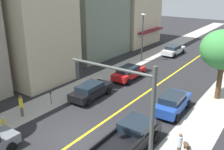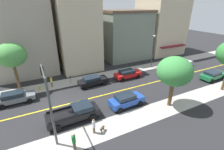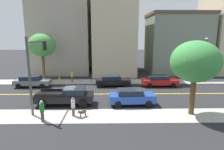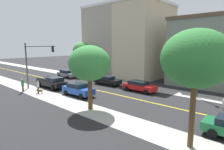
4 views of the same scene
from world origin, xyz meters
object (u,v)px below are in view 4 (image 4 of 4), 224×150
(red_sedan_left_curb, at_px, (139,86))
(pedestrian_white_shirt, at_px, (38,86))
(street_tree_left_far, at_px, (196,59))
(pedestrian_yellow_shirt, at_px, (93,74))
(fire_hydrant, at_px, (86,76))
(street_tree_right_corner, at_px, (90,64))
(black_pickup_truck, at_px, (52,82))
(grey_sedan_left_curb, at_px, (67,74))
(traffic_light_mast, at_px, (36,58))
(parking_meter, at_px, (102,76))
(blue_sedan_right_curb, at_px, (78,89))
(small_dog, at_px, (40,91))
(black_sedan_left_curb, at_px, (107,80))
(pedestrian_green_shirt, at_px, (23,85))
(street_lamp, at_px, (199,65))
(street_tree_left_near, at_px, (82,50))

(red_sedan_left_curb, xyz_separation_m, pedestrian_white_shirt, (9.54, -9.72, 0.10))
(street_tree_left_far, distance_m, pedestrian_yellow_shirt, 25.89)
(fire_hydrant, height_order, pedestrian_white_shirt, pedestrian_white_shirt)
(street_tree_right_corner, height_order, black_pickup_truck, street_tree_right_corner)
(grey_sedan_left_curb, xyz_separation_m, pedestrian_white_shirt, (9.49, 7.09, 0.09))
(traffic_light_mast, bearing_deg, street_tree_left_far, -94.61)
(street_tree_left_far, bearing_deg, parking_meter, -121.46)
(red_sedan_left_curb, height_order, blue_sedan_right_curb, blue_sedan_right_curb)
(small_dog, bearing_deg, black_pickup_truck, -99.30)
(red_sedan_left_curb, distance_m, small_dog, 13.23)
(pedestrian_white_shirt, relative_size, small_dog, 2.22)
(black_pickup_truck, bearing_deg, street_tree_left_far, -8.88)
(black_sedan_left_curb, bearing_deg, pedestrian_white_shirt, -112.16)
(fire_hydrant, relative_size, blue_sedan_right_curb, 0.19)
(street_tree_left_far, bearing_deg, red_sedan_left_curb, -133.49)
(grey_sedan_left_curb, height_order, pedestrian_green_shirt, pedestrian_green_shirt)
(blue_sedan_right_curb, relative_size, pedestrian_white_shirt, 2.74)
(fire_hydrant, xyz_separation_m, red_sedan_left_curb, (2.13, 13.82, 0.34))
(fire_hydrant, bearing_deg, pedestrian_yellow_shirt, 98.15)
(fire_hydrant, height_order, parking_meter, parking_meter)
(traffic_light_mast, distance_m, blue_sedan_right_curb, 9.45)
(street_tree_right_corner, bearing_deg, grey_sedan_left_curb, -118.13)
(street_tree_right_corner, xyz_separation_m, black_sedan_left_curb, (-9.43, -6.62, -3.78))
(pedestrian_yellow_shirt, xyz_separation_m, pedestrian_green_shirt, (13.01, 0.10, -0.03))
(blue_sedan_right_curb, distance_m, small_dog, 5.25)
(traffic_light_mast, bearing_deg, grey_sedan_left_curb, 24.61)
(black_sedan_left_curb, bearing_deg, black_pickup_truck, -126.12)
(blue_sedan_right_curb, xyz_separation_m, pedestrian_green_shirt, (3.67, -7.43, 0.11))
(black_sedan_left_curb, relative_size, pedestrian_white_shirt, 2.85)
(street_tree_right_corner, xyz_separation_m, black_pickup_truck, (-2.48, -11.27, -3.67))
(pedestrian_yellow_shirt, bearing_deg, street_lamp, -172.17)
(blue_sedan_right_curb, xyz_separation_m, grey_sedan_left_curb, (-6.90, -12.31, -0.04))
(street_tree_left_near, bearing_deg, fire_hydrant, 59.63)
(street_tree_right_corner, relative_size, street_lamp, 0.99)
(street_tree_right_corner, xyz_separation_m, parking_meter, (-11.43, -9.64, -3.69))
(black_sedan_left_curb, relative_size, pedestrian_green_shirt, 2.66)
(street_tree_left_near, bearing_deg, pedestrian_white_shirt, 26.95)
(parking_meter, distance_m, red_sedan_left_curb, 9.49)
(street_lamp, height_order, black_pickup_truck, street_lamp)
(black_pickup_truck, xyz_separation_m, pedestrian_yellow_shirt, (-9.17, -1.16, 0.11))
(parking_meter, xyz_separation_m, black_pickup_truck, (8.95, -1.63, 0.01))
(red_sedan_left_curb, xyz_separation_m, black_pickup_truck, (6.78, -10.87, 0.09))
(street_tree_right_corner, bearing_deg, small_dog, -86.95)
(grey_sedan_left_curb, bearing_deg, fire_hydrant, 35.97)
(red_sedan_left_curb, relative_size, pedestrian_yellow_shirt, 2.59)
(black_sedan_left_curb, height_order, pedestrian_green_shirt, pedestrian_green_shirt)
(street_tree_left_near, relative_size, parking_meter, 5.47)
(parking_meter, xyz_separation_m, blue_sedan_right_curb, (9.13, 4.73, -0.03))
(street_tree_left_far, xyz_separation_m, black_pickup_truck, (-3.03, -21.22, -4.63))
(small_dog, bearing_deg, pedestrian_yellow_shirt, -118.10)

